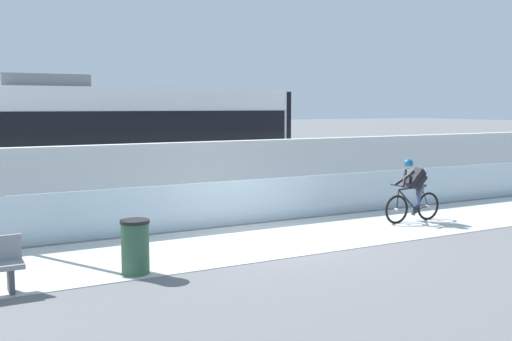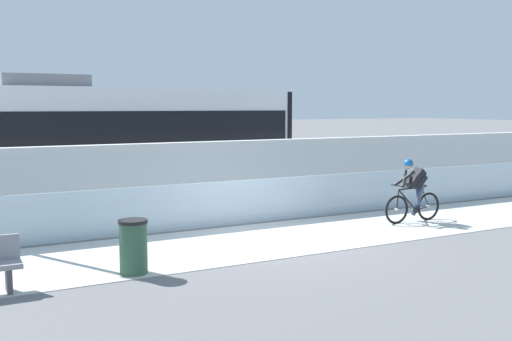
{
  "view_description": "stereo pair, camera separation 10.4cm",
  "coord_description": "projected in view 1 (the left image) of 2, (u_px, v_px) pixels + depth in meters",
  "views": [
    {
      "loc": [
        -6.48,
        -11.15,
        2.91
      ],
      "look_at": [
        0.89,
        2.35,
        1.25
      ],
      "focal_mm": 41.96,
      "sensor_mm": 36.0,
      "label": 1
    },
    {
      "loc": [
        -6.39,
        -11.2,
        2.91
      ],
      "look_at": [
        0.89,
        2.35,
        1.25
      ],
      "focal_mm": 41.96,
      "sensor_mm": 36.0,
      "label": 2
    }
  ],
  "objects": [
    {
      "name": "glass_parapet",
      "position": [
        234.0,
        203.0,
        14.68
      ],
      "size": [
        32.0,
        0.05,
        1.09
      ],
      "primitive_type": "cube",
      "color": "silver",
      "rests_on": "ground"
    },
    {
      "name": "ground_plane",
      "position": [
        272.0,
        239.0,
        13.13
      ],
      "size": [
        200.0,
        200.0,
        0.0
      ],
      "primitive_type": "plane",
      "color": "slate"
    },
    {
      "name": "bike_path_deck",
      "position": [
        272.0,
        239.0,
        13.13
      ],
      "size": [
        32.0,
        3.2,
        0.01
      ],
      "primitive_type": "cube",
      "color": "beige",
      "rests_on": "ground"
    },
    {
      "name": "cyclist_on_bike",
      "position": [
        413.0,
        191.0,
        15.01
      ],
      "size": [
        1.77,
        0.58,
        1.61
      ],
      "color": "black",
      "rests_on": "ground"
    },
    {
      "name": "tram_rail_near",
      "position": [
        172.0,
        200.0,
        18.48
      ],
      "size": [
        32.0,
        0.08,
        0.01
      ],
      "primitive_type": "cube",
      "color": "#595654",
      "rests_on": "ground"
    },
    {
      "name": "tram_rail_far",
      "position": [
        157.0,
        195.0,
        19.73
      ],
      "size": [
        32.0,
        0.08,
        0.01
      ],
      "primitive_type": "cube",
      "color": "#595654",
      "rests_on": "ground"
    },
    {
      "name": "tram",
      "position": [
        114.0,
        140.0,
        18.15
      ],
      "size": [
        11.06,
        2.54,
        3.81
      ],
      "color": "silver",
      "rests_on": "ground"
    },
    {
      "name": "concrete_barrier_wall",
      "position": [
        204.0,
        178.0,
        16.21
      ],
      "size": [
        32.0,
        0.36,
        1.95
      ],
      "primitive_type": "cube",
      "color": "silver",
      "rests_on": "ground"
    },
    {
      "name": "trash_bin",
      "position": [
        135.0,
        247.0,
        10.34
      ],
      "size": [
        0.51,
        0.51,
        0.96
      ],
      "color": "#33593F",
      "rests_on": "ground"
    }
  ]
}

